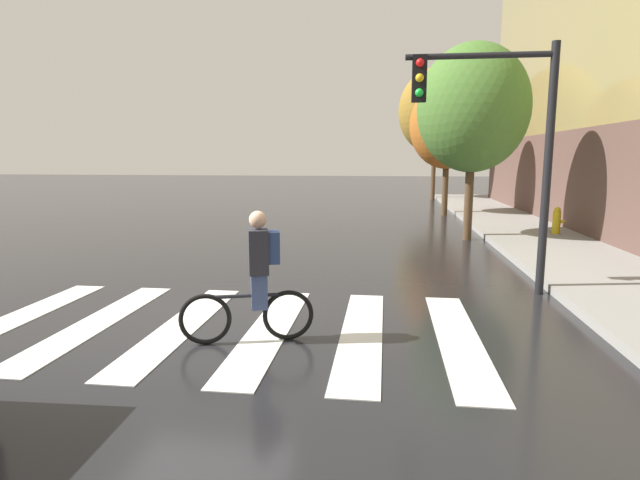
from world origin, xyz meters
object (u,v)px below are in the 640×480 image
Objects in this scene: traffic_light_near at (499,126)px; fire_hydrant at (557,221)px; cyclist at (256,278)px; street_tree_near at (473,108)px; street_tree_mid at (448,126)px; street_tree_far at (435,111)px.

traffic_light_near reaches higher than fire_hydrant.
fire_hydrant is (6.56, 9.34, -0.31)m from cyclist.
traffic_light_near is 5.99m from street_tree_near.
fire_hydrant is at bearing 64.28° from traffic_light_near.
street_tree_mid reaches higher than fire_hydrant.
street_tree_far is at bearing 99.46° from fire_hydrant.
street_tree_near reaches higher than cyclist.
fire_hydrant is 14.73m from street_tree_far.
street_tree_far is (4.24, 23.22, 4.01)m from cyclist.
street_tree_near is at bearing -168.46° from fire_hydrant.
street_tree_far is (-2.31, 13.89, 4.32)m from fire_hydrant.
street_tree_near is 1.02× the size of street_tree_mid.
traffic_light_near reaches higher than cyclist.
street_tree_far reaches higher than cyclist.
cyclist is 11.41m from fire_hydrant.
street_tree_near is (-2.60, -0.53, 3.15)m from fire_hydrant.
fire_hydrant is 0.11× the size of street_tree_far.
traffic_light_near is at bearing -92.59° from street_tree_mid.
street_tree_far is (0.29, 14.42, 1.16)m from street_tree_near.
street_tree_near reaches higher than fire_hydrant.
street_tree_far is at bearing 79.64° from cyclist.
traffic_light_near is 7.52m from fire_hydrant.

